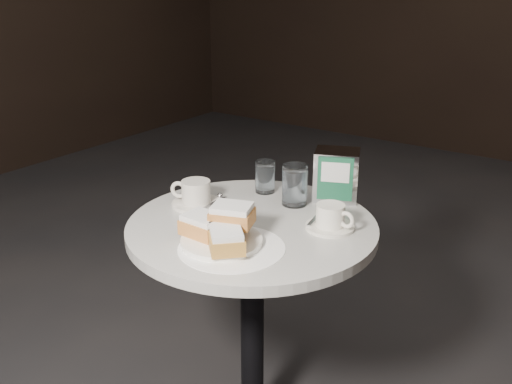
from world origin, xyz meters
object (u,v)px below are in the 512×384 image
(beignet_plate, at_px, (221,231))
(coffee_cup_right, at_px, (331,218))
(cafe_table, at_px, (252,284))
(water_glass_left, at_px, (265,177))
(water_glass_right, at_px, (295,186))
(coffee_cup_left, at_px, (196,195))
(napkin_dispenser, at_px, (336,175))

(beignet_plate, relative_size, coffee_cup_right, 1.84)
(cafe_table, xyz_separation_m, beignet_plate, (0.02, -0.16, 0.24))
(cafe_table, bearing_deg, water_glass_left, 115.35)
(coffee_cup_right, height_order, water_glass_left, water_glass_left)
(beignet_plate, relative_size, water_glass_left, 2.67)
(water_glass_left, xyz_separation_m, water_glass_right, (0.13, -0.04, 0.01))
(cafe_table, relative_size, coffee_cup_left, 3.97)
(beignet_plate, distance_m, coffee_cup_left, 0.28)
(beignet_plate, xyz_separation_m, coffee_cup_right, (0.18, 0.25, -0.01))
(coffee_cup_right, height_order, water_glass_right, water_glass_right)
(cafe_table, distance_m, coffee_cup_right, 0.32)
(coffee_cup_right, relative_size, water_glass_right, 1.20)
(cafe_table, bearing_deg, napkin_dispenser, 70.20)
(cafe_table, height_order, water_glass_left, water_glass_left)
(water_glass_left, xyz_separation_m, napkin_dispenser, (0.21, 0.08, 0.03))
(coffee_cup_left, distance_m, napkin_dispenser, 0.43)
(napkin_dispenser, bearing_deg, water_glass_left, 176.83)
(cafe_table, xyz_separation_m, water_glass_right, (0.03, 0.18, 0.26))
(cafe_table, bearing_deg, coffee_cup_right, 24.34)
(coffee_cup_left, relative_size, coffee_cup_right, 1.27)
(cafe_table, bearing_deg, water_glass_right, 81.72)
(water_glass_left, bearing_deg, coffee_cup_left, -116.93)
(cafe_table, xyz_separation_m, coffee_cup_left, (-0.21, 0.01, 0.23))
(water_glass_left, relative_size, water_glass_right, 0.82)
(coffee_cup_right, relative_size, water_glass_left, 1.45)
(napkin_dispenser, bearing_deg, coffee_cup_right, -88.90)
(coffee_cup_left, xyz_separation_m, water_glass_right, (0.24, 0.18, 0.03))
(cafe_table, height_order, beignet_plate, beignet_plate)
(cafe_table, height_order, napkin_dispenser, napkin_dispenser)
(water_glass_right, bearing_deg, beignet_plate, -91.86)
(cafe_table, bearing_deg, coffee_cup_left, 177.70)
(coffee_cup_left, xyz_separation_m, napkin_dispenser, (0.32, 0.29, 0.04))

